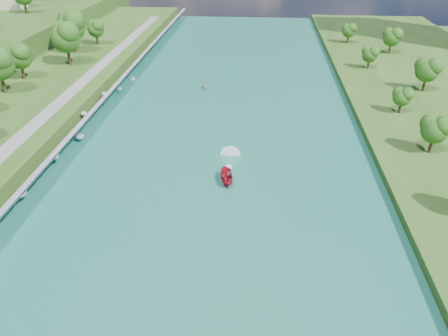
{
  "coord_description": "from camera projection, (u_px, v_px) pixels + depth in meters",
  "views": [
    {
      "loc": [
        7.65,
        -47.69,
        36.0
      ],
      "look_at": [
        2.72,
        10.27,
        2.5
      ],
      "focal_mm": 35.0,
      "sensor_mm": 36.0,
      "label": 1
    }
  ],
  "objects": [
    {
      "name": "river_water",
      "position": [
        213.0,
        152.0,
        76.95
      ],
      "size": [
        55.0,
        240.0,
        0.1
      ],
      "primitive_type": "cube",
      "color": "#1A6358",
      "rests_on": "ground"
    },
    {
      "name": "trees_east",
      "position": [
        417.0,
        90.0,
        88.99
      ],
      "size": [
        15.09,
        134.75,
        9.21
      ],
      "color": "#165215",
      "rests_on": "berm_east"
    },
    {
      "name": "riverside_path",
      "position": [
        32.0,
        127.0,
        77.58
      ],
      "size": [
        3.0,
        200.0,
        0.1
      ],
      "primitive_type": "cube",
      "color": "gray",
      "rests_on": "berm_west"
    },
    {
      "name": "ground",
      "position": [
        198.0,
        220.0,
        59.7
      ],
      "size": [
        260.0,
        260.0,
        0.0
      ],
      "primitive_type": "plane",
      "color": "#2D5119",
      "rests_on": "ground"
    },
    {
      "name": "motorboat",
      "position": [
        227.0,
        174.0,
        68.67
      ],
      "size": [
        3.6,
        19.27,
        2.1
      ],
      "rotation": [
        0.0,
        0.0,
        3.33
      ],
      "color": "red",
      "rests_on": "river_water"
    },
    {
      "name": "raft",
      "position": [
        205.0,
        87.0,
        105.02
      ],
      "size": [
        2.92,
        3.37,
        1.51
      ],
      "rotation": [
        0.0,
        0.0,
        0.38
      ],
      "color": "gray",
      "rests_on": "river_water"
    },
    {
      "name": "riprap_bank",
      "position": [
        68.0,
        139.0,
        77.4
      ],
      "size": [
        3.81,
        236.0,
        4.09
      ],
      "color": "slate",
      "rests_on": "ground"
    }
  ]
}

